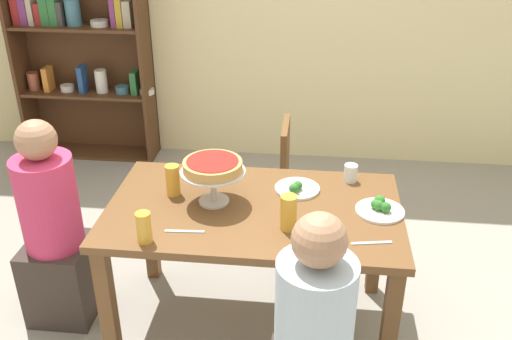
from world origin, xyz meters
TOP-DOWN VIEW (x-y plane):
  - ground_plane at (0.00, 0.00)m, footprint 12.00×12.00m
  - dining_table at (0.00, 0.00)m, footprint 1.43×0.84m
  - bookshelf at (-1.64, 2.02)m, footprint 1.13×0.30m
  - diner_head_west at (-1.04, -0.01)m, footprint 0.34×0.34m
  - chair_far_right at (0.22, 0.75)m, footprint 0.40×0.40m
  - deep_dish_pizza_stand at (-0.20, 0.02)m, footprint 0.32×0.32m
  - salad_plate_near_diner at (0.60, 0.02)m, footprint 0.23×0.23m
  - salad_plate_far_diner at (0.20, 0.18)m, footprint 0.23×0.23m
  - beer_glass_amber_tall at (0.18, -0.17)m, footprint 0.08×0.08m
  - beer_glass_amber_short at (-0.42, 0.08)m, footprint 0.07×0.07m
  - beer_glass_amber_spare at (-0.44, -0.34)m, footprint 0.07×0.07m
  - water_glass_clear_near at (0.47, 0.32)m, footprint 0.07×0.07m
  - cutlery_fork_near at (0.55, -0.25)m, footprint 0.18×0.05m
  - cutlery_knife_near at (-0.29, -0.25)m, footprint 0.18×0.03m
  - cutlery_fork_far at (-0.42, 0.31)m, footprint 0.17×0.08m
  - cutlery_knife_far at (-0.23, 0.30)m, footprint 0.18×0.07m

SIDE VIEW (x-z plane):
  - ground_plane at x=0.00m, z-range 0.00..0.00m
  - chair_far_right at x=0.22m, z-range 0.05..0.92m
  - diner_head_west at x=-1.04m, z-range -0.08..1.07m
  - dining_table at x=0.00m, z-range 0.27..1.01m
  - cutlery_fork_near at x=0.55m, z-range 0.74..0.74m
  - cutlery_knife_near at x=-0.29m, z-range 0.74..0.74m
  - cutlery_fork_far at x=-0.42m, z-range 0.74..0.74m
  - cutlery_knife_far at x=-0.23m, z-range 0.74..0.74m
  - salad_plate_far_diner at x=0.20m, z-range 0.72..0.79m
  - salad_plate_near_diner at x=0.60m, z-range 0.73..0.80m
  - water_glass_clear_near at x=0.47m, z-range 0.74..0.83m
  - beer_glass_amber_spare at x=-0.44m, z-range 0.74..0.89m
  - beer_glass_amber_short at x=-0.42m, z-range 0.74..0.90m
  - beer_glass_amber_tall at x=0.18m, z-range 0.74..0.91m
  - deep_dish_pizza_stand at x=-0.20m, z-range 0.81..1.04m
  - bookshelf at x=-1.64m, z-range 0.02..2.23m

